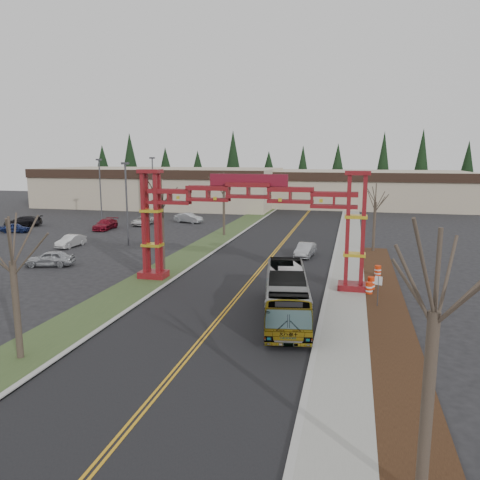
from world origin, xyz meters
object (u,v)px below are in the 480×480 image
(light_pole_mid, at_px, (100,185))
(bare_tree_right_near, at_px, (434,313))
(silver_sedan, at_px, (305,250))
(parked_car_near_b, at_px, (71,241))
(light_pole_far, at_px, (153,182))
(parked_car_far_a, at_px, (189,218))
(parked_car_mid_b, at_px, (15,228))
(gateway_arch, at_px, (248,209))
(bare_tree_median_mid, at_px, (162,203))
(light_pole_near, at_px, (127,198))
(parked_car_mid_a, at_px, (105,224))
(transit_bus, at_px, (286,295))
(parked_car_far_b, at_px, (143,221))
(bare_tree_right_far, at_px, (375,202))
(barrel_south, at_px, (369,289))
(parked_car_far_c, at_px, (23,221))
(barrel_mid, at_px, (371,284))
(parked_car_near_a, at_px, (50,258))
(bare_tree_median_near, at_px, (12,262))
(bare_tree_median_far, at_px, (224,189))
(retail_building_west, at_px, (162,187))
(barrel_north, at_px, (378,271))
(retail_building_east, at_px, (365,189))
(street_sign, at_px, (378,285))

(light_pole_mid, bearing_deg, bare_tree_right_near, -52.33)
(silver_sedan, distance_m, parked_car_near_b, 25.79)
(light_pole_far, bearing_deg, parked_car_far_a, -36.82)
(parked_car_mid_b, bearing_deg, gateway_arch, -128.51)
(bare_tree_median_mid, xyz_separation_m, light_pole_near, (-8.63, 10.44, -0.63))
(parked_car_mid_a, xyz_separation_m, light_pole_far, (0.35, 15.32, 4.93))
(parked_car_mid_a, bearing_deg, parked_car_far_a, 41.18)
(light_pole_far, bearing_deg, transit_bus, -57.29)
(parked_car_mid_a, xyz_separation_m, bare_tree_right_near, (35.10, -44.32, 5.07))
(parked_car_far_b, bearing_deg, bare_tree_median_mid, -59.15)
(bare_tree_right_far, bearing_deg, barrel_south, -93.06)
(parked_car_far_c, xyz_separation_m, bare_tree_median_mid, (30.17, -20.35, 5.24))
(light_pole_near, distance_m, barrel_mid, 29.02)
(parked_car_near_a, relative_size, parked_car_far_b, 0.93)
(parked_car_far_a, bearing_deg, barrel_south, -124.85)
(silver_sedan, bearing_deg, bare_tree_median_near, -105.75)
(parked_car_far_c, xyz_separation_m, bare_tree_right_near, (48.17, -44.29, 5.04))
(bare_tree_median_near, bearing_deg, bare_tree_median_far, 90.00)
(retail_building_west, height_order, transit_bus, retail_building_west)
(parked_car_far_c, distance_m, light_pole_mid, 12.06)
(silver_sedan, bearing_deg, bare_tree_right_far, 38.15)
(silver_sedan, distance_m, bare_tree_right_near, 34.22)
(barrel_north, bearing_deg, parked_car_near_a, -174.12)
(bare_tree_right_near, distance_m, barrel_south, 21.75)
(parked_car_mid_b, distance_m, parked_car_far_b, 16.89)
(bare_tree_median_far, bearing_deg, retail_building_east, 65.93)
(retail_building_east, distance_m, light_pole_far, 42.36)
(bare_tree_right_near, distance_m, light_pole_mid, 65.11)
(silver_sedan, xyz_separation_m, parked_car_mid_b, (-38.62, 6.04, -0.05))
(retail_building_west, height_order, parked_car_mid_b, retail_building_west)
(transit_bus, xyz_separation_m, parked_car_far_a, (-20.28, 38.42, -0.74))
(parked_car_far_a, distance_m, parked_car_far_c, 23.65)
(gateway_arch, bearing_deg, parked_car_far_b, 128.37)
(parked_car_far_a, height_order, street_sign, street_sign)
(gateway_arch, relative_size, bare_tree_median_mid, 2.27)
(light_pole_far, bearing_deg, bare_tree_median_mid, -64.86)
(parked_car_near_a, xyz_separation_m, light_pole_far, (-5.81, 36.13, 4.92))
(bare_tree_median_near, xyz_separation_m, street_sign, (17.60, 12.46, -3.41))
(parked_car_far_b, height_order, bare_tree_median_far, bare_tree_median_far)
(parked_car_mid_b, distance_m, barrel_north, 47.06)
(light_pole_mid, xyz_separation_m, light_pole_far, (5.03, 8.11, 0.13))
(bare_tree_median_far, height_order, bare_tree_right_near, bare_tree_right_near)
(gateway_arch, distance_m, barrel_north, 12.32)
(parked_car_near_b, relative_size, bare_tree_median_far, 0.50)
(parked_car_mid_a, xyz_separation_m, bare_tree_median_near, (17.10, -38.54, 4.23))
(barrel_south, bearing_deg, barrel_mid, 81.45)
(bare_tree_median_near, height_order, light_pole_far, light_pole_far)
(silver_sedan, xyz_separation_m, bare_tree_median_far, (-11.30, 10.29, 5.19))
(parked_car_mid_b, distance_m, barrel_south, 48.01)
(parked_car_near_a, distance_m, light_pole_mid, 30.43)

